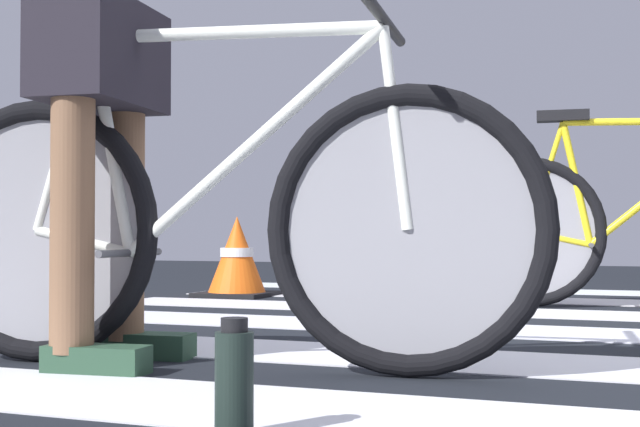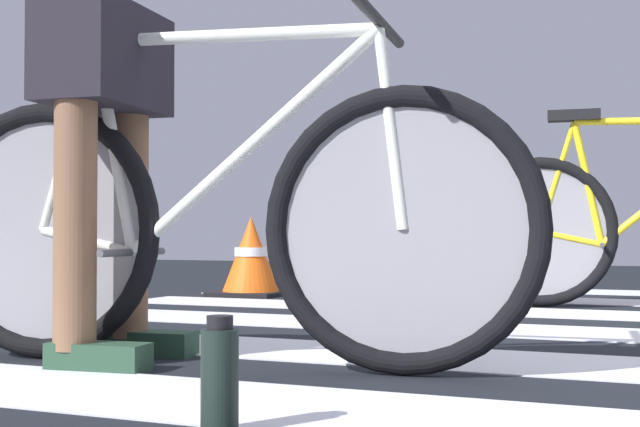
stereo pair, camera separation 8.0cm
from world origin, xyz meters
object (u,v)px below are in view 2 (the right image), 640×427
(bicycle_1_of_3, at_px, (210,219))
(cyclist_1_of_3, at_px, (106,132))
(water_bottle, at_px, (220,378))
(traffic_cone, at_px, (251,258))

(bicycle_1_of_3, bearing_deg, cyclist_1_of_3, 180.00)
(cyclist_1_of_3, relative_size, water_bottle, 4.73)
(water_bottle, bearing_deg, traffic_cone, 116.26)
(traffic_cone, bearing_deg, water_bottle, -63.74)
(cyclist_1_of_3, height_order, traffic_cone, cyclist_1_of_3)
(water_bottle, xyz_separation_m, traffic_cone, (-1.50, 3.05, 0.11))
(bicycle_1_of_3, height_order, cyclist_1_of_3, cyclist_1_of_3)
(water_bottle, distance_m, traffic_cone, 3.40)
(bicycle_1_of_3, bearing_deg, traffic_cone, 108.75)
(cyclist_1_of_3, xyz_separation_m, traffic_cone, (-0.79, 2.42, -0.42))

